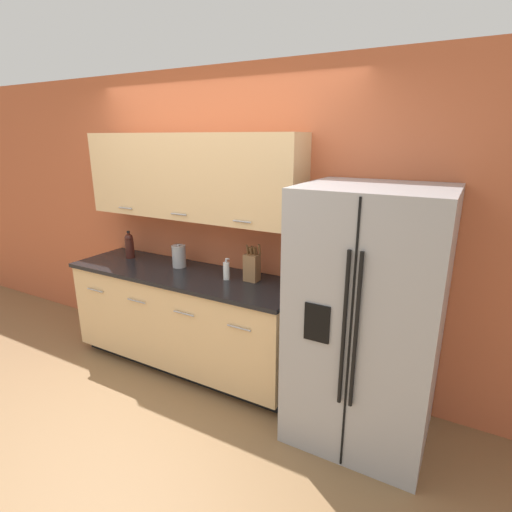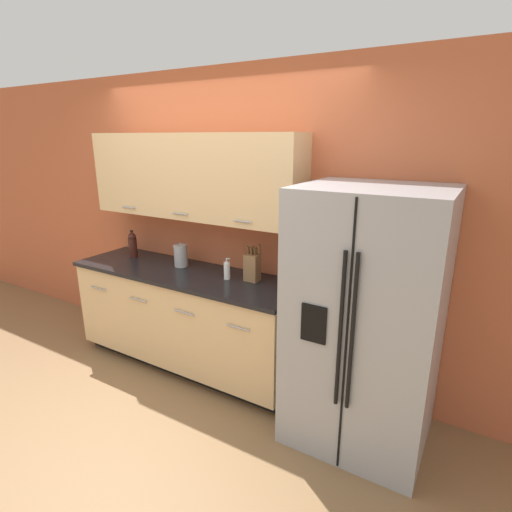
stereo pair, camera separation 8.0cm
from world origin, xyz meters
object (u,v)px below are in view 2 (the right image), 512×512
Objects in this scene: refrigerator at (366,319)px; knife_block at (252,267)px; steel_canister at (181,256)px; soap_dispenser at (227,270)px; wine_bottle at (133,244)px.

knife_block is at bearing 169.33° from refrigerator.
knife_block reaches higher than steel_canister.
soap_dispenser is 0.85× the size of steel_canister.
knife_block is 1.46× the size of steel_canister.
steel_canister is at bearing 1.22° from wine_bottle.
refrigerator is 2.36m from wine_bottle.
refrigerator reaches higher than wine_bottle.
refrigerator is 9.57× the size of soap_dispenser.
steel_canister is at bearing -179.83° from knife_block.
refrigerator is at bearing -5.44° from soap_dispenser.
refrigerator reaches higher than steel_canister.
refrigerator is at bearing -6.02° from steel_canister.
knife_block is at bearing 20.03° from soap_dispenser.
refrigerator is 6.60× the size of wine_bottle.
knife_block reaches higher than wine_bottle.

